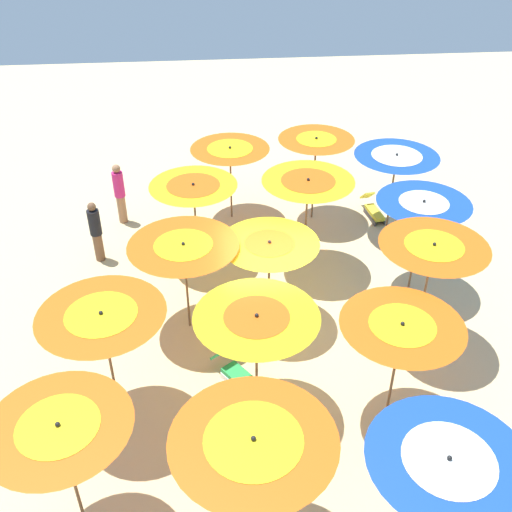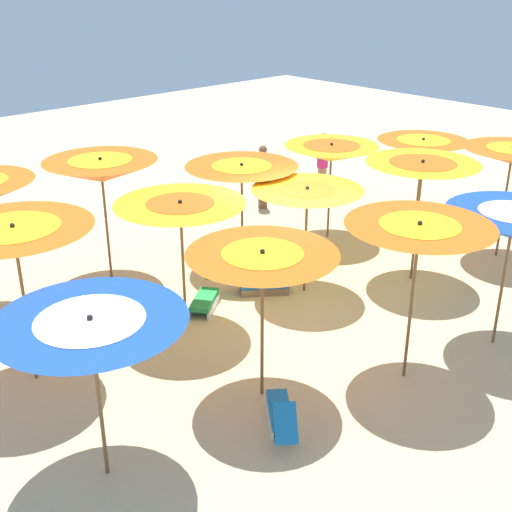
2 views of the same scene
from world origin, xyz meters
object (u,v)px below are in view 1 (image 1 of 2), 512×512
Objects in this scene: beach_umbrella_6 at (308,187)px; beach_ball at (393,243)px; beach_umbrella_0 at (230,154)px; beach_umbrella_14 at (446,469)px; beach_umbrella_9 at (253,449)px; beachgoer_0 at (96,231)px; beach_umbrella_4 at (61,436)px; beach_umbrella_11 at (422,210)px; beach_umbrella_12 at (433,254)px; beach_umbrella_8 at (257,324)px; beach_umbrella_2 at (184,251)px; beach_umbrella_7 at (269,249)px; lounger_2 at (247,335)px; beach_umbrella_5 at (316,144)px; lounger_0 at (431,420)px; beach_umbrella_1 at (194,192)px; beach_umbrella_10 at (396,161)px; beach_umbrella_3 at (103,324)px; beachgoer_1 at (120,193)px; lounger_1 at (373,210)px; beach_umbrella_13 at (401,332)px; lounger_3 at (238,374)px.

beach_ball is at bearing 12.99° from beach_umbrella_6.
beach_umbrella_0 is 10.33m from beach_umbrella_14.
beachgoer_0 is (-3.25, 7.94, -1.44)m from beach_umbrella_9.
beach_umbrella_4 is 8.87m from beach_umbrella_11.
beach_umbrella_8 is at bearing -157.04° from beach_umbrella_12.
beach_umbrella_11 is (4.07, -3.66, 0.17)m from beach_umbrella_0.
beach_umbrella_2 is 1.76m from beach_umbrella_7.
lounger_2 is at bearing 115.56° from beach_umbrella_14.
beach_umbrella_5 is 2.11× the size of lounger_0.
beach_umbrella_10 is at bearing 10.80° from beach_umbrella_1.
beach_umbrella_4 reaches higher than beach_umbrella_1.
beach_umbrella_10 is at bearing 41.28° from beach_umbrella_3.
beach_umbrella_2 is 5.35m from beach_umbrella_11.
beach_umbrella_12 is at bearing -164.54° from beachgoer_1.
beachgoer_1 is (-1.86, 4.60, -1.07)m from beach_umbrella_2.
beach_umbrella_8 reaches higher than lounger_1.
beach_umbrella_6 is 3.57m from beach_umbrella_12.
beach_umbrella_4 is 2.62m from beach_umbrella_9.
beach_umbrella_0 is 7.08m from beach_umbrella_8.
beach_umbrella_2 is at bearing 1.63° from lounger_0.
lounger_2 is (-3.99, -4.89, -0.00)m from lounger_1.
beach_umbrella_13 is (2.39, -0.43, 0.01)m from beach_umbrella_8.
lounger_2 is at bearing 174.79° from beach_umbrella_12.
lounger_3 is at bearing -114.11° from beach_umbrella_7.
beach_ball is at bearing 87.37° from beach_umbrella_11.
beach_umbrella_5 is 2.13m from beach_umbrella_10.
beach_umbrella_6 is at bearing 35.15° from beach_umbrella_2.
beachgoer_1 is at bearing 171.23° from beach_umbrella_10.
beach_umbrella_0 is at bearing 102.67° from beachgoer_0.
beach_umbrella_13 is (2.45, -7.50, 0.15)m from beach_umbrella_0.
beach_umbrella_12 reaches higher than beach_umbrella_10.
beach_umbrella_9 reaches higher than beachgoer_0.
beach_umbrella_10 is at bearing 55.22° from beach_umbrella_8.
beach_umbrella_14 is 1.28× the size of beachgoer_1.
beach_umbrella_2 is at bearing 24.46° from beachgoer_0.
beach_umbrella_14 is 1.75× the size of lounger_1.
lounger_3 is (-4.45, -5.25, -1.88)m from beach_umbrella_10.
beach_umbrella_8 reaches higher than beachgoer_1.
beach_umbrella_5 reaches higher than lounger_0.
lounger_2 is (-2.42, 2.26, -1.91)m from beach_umbrella_13.
beach_umbrella_0 is 3.08m from beach_umbrella_6.
beach_umbrella_13 is at bearing -121.08° from beach_umbrella_12.
beach_umbrella_4 reaches higher than beach_umbrella_2.
beach_umbrella_0 is at bearing 97.01° from beach_umbrella_7.
beach_umbrella_3 is 3.11m from lounger_3.
beach_ball is at bearing 1.09° from beach_umbrella_1.
beach_umbrella_7 is at bearing 122.69° from beach_umbrella_13.
beach_umbrella_5 is at bearing 72.10° from beach_umbrella_8.
lounger_0 is at bearing -36.56° from beach_umbrella_2.
beach_umbrella_4 is 1.03× the size of beach_umbrella_5.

